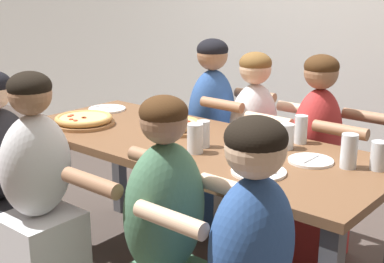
{
  "coord_description": "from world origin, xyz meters",
  "views": [
    {
      "loc": [
        1.64,
        -1.95,
        1.53
      ],
      "look_at": [
        0.0,
        0.0,
        0.81
      ],
      "focal_mm": 50.0,
      "sensor_mm": 36.0,
      "label": 1
    }
  ],
  "objects_px": {
    "drinking_glass_d": "(349,153)",
    "empty_plate_b": "(259,172)",
    "diner_far_midleft": "(212,141)",
    "pizza_board_main": "(176,126)",
    "drinking_glass_f": "(195,140)",
    "drinking_glass_a": "(203,134)",
    "drinking_glass_c": "(286,138)",
    "diner_near_midright": "(165,258)",
    "diner_near_midleft": "(39,200)",
    "pizza_board_second": "(84,120)",
    "diner_near_left": "(2,187)",
    "diner_far_center": "(253,155)",
    "drinking_glass_e": "(301,131)",
    "empty_plate_a": "(311,161)",
    "drinking_glass_b": "(379,158)",
    "diner_far_midright": "(315,169)",
    "empty_plate_c": "(107,109)"
  },
  "relations": [
    {
      "from": "drinking_glass_d",
      "to": "diner_far_midleft",
      "type": "bearing_deg",
      "value": 156.26
    },
    {
      "from": "diner_far_center",
      "to": "diner_near_left",
      "type": "height_order",
      "value": "diner_far_center"
    },
    {
      "from": "diner_far_midright",
      "to": "diner_near_left",
      "type": "relative_size",
      "value": 1.04
    },
    {
      "from": "drinking_glass_c",
      "to": "drinking_glass_a",
      "type": "bearing_deg",
      "value": -143.65
    },
    {
      "from": "empty_plate_a",
      "to": "drinking_glass_c",
      "type": "bearing_deg",
      "value": 152.16
    },
    {
      "from": "diner_near_midright",
      "to": "diner_near_left",
      "type": "xyz_separation_m",
      "value": [
        -1.14,
        -0.0,
        -0.01
      ]
    },
    {
      "from": "pizza_board_second",
      "to": "drinking_glass_d",
      "type": "relative_size",
      "value": 2.28
    },
    {
      "from": "diner_near_left",
      "to": "pizza_board_second",
      "type": "bearing_deg",
      "value": -11.83
    },
    {
      "from": "diner_near_midleft",
      "to": "pizza_board_second",
      "type": "bearing_deg",
      "value": 25.64
    },
    {
      "from": "diner_near_left",
      "to": "empty_plate_a",
      "type": "bearing_deg",
      "value": -62.32
    },
    {
      "from": "diner_near_midright",
      "to": "diner_far_center",
      "type": "distance_m",
      "value": 1.31
    },
    {
      "from": "drinking_glass_b",
      "to": "diner_far_midright",
      "type": "distance_m",
      "value": 0.72
    },
    {
      "from": "drinking_glass_d",
      "to": "drinking_glass_f",
      "type": "distance_m",
      "value": 0.68
    },
    {
      "from": "empty_plate_a",
      "to": "drinking_glass_e",
      "type": "height_order",
      "value": "drinking_glass_e"
    },
    {
      "from": "pizza_board_main",
      "to": "empty_plate_a",
      "type": "xyz_separation_m",
      "value": [
        0.8,
        0.0,
        -0.02
      ]
    },
    {
      "from": "drinking_glass_a",
      "to": "pizza_board_main",
      "type": "bearing_deg",
      "value": 155.94
    },
    {
      "from": "diner_near_midright",
      "to": "drinking_glass_c",
      "type": "bearing_deg",
      "value": -2.1
    },
    {
      "from": "drinking_glass_b",
      "to": "drinking_glass_f",
      "type": "height_order",
      "value": "drinking_glass_f"
    },
    {
      "from": "drinking_glass_c",
      "to": "drinking_glass_d",
      "type": "xyz_separation_m",
      "value": [
        0.35,
        -0.06,
        0.01
      ]
    },
    {
      "from": "empty_plate_b",
      "to": "diner_near_left",
      "type": "height_order",
      "value": "diner_near_left"
    },
    {
      "from": "empty_plate_b",
      "to": "drinking_glass_f",
      "type": "height_order",
      "value": "drinking_glass_f"
    },
    {
      "from": "pizza_board_main",
      "to": "diner_far_midright",
      "type": "relative_size",
      "value": 0.26
    },
    {
      "from": "drinking_glass_e",
      "to": "empty_plate_a",
      "type": "bearing_deg",
      "value": -51.83
    },
    {
      "from": "pizza_board_main",
      "to": "diner_far_midleft",
      "type": "distance_m",
      "value": 0.6
    },
    {
      "from": "drinking_glass_d",
      "to": "diner_near_left",
      "type": "relative_size",
      "value": 0.13
    },
    {
      "from": "empty_plate_b",
      "to": "diner_far_center",
      "type": "xyz_separation_m",
      "value": [
        -0.55,
        0.79,
        -0.25
      ]
    },
    {
      "from": "drinking_glass_e",
      "to": "diner_near_midleft",
      "type": "relative_size",
      "value": 0.12
    },
    {
      "from": "pizza_board_main",
      "to": "diner_near_left",
      "type": "bearing_deg",
      "value": -128.41
    },
    {
      "from": "pizza_board_second",
      "to": "diner_far_midright",
      "type": "bearing_deg",
      "value": 36.74
    },
    {
      "from": "pizza_board_main",
      "to": "drinking_glass_a",
      "type": "height_order",
      "value": "drinking_glass_a"
    },
    {
      "from": "empty_plate_c",
      "to": "drinking_glass_d",
      "type": "distance_m",
      "value": 1.59
    },
    {
      "from": "pizza_board_main",
      "to": "drinking_glass_c",
      "type": "relative_size",
      "value": 2.49
    },
    {
      "from": "empty_plate_c",
      "to": "drinking_glass_a",
      "type": "relative_size",
      "value": 1.75
    },
    {
      "from": "pizza_board_second",
      "to": "empty_plate_c",
      "type": "relative_size",
      "value": 1.5
    },
    {
      "from": "drinking_glass_f",
      "to": "diner_near_midright",
      "type": "xyz_separation_m",
      "value": [
        0.26,
        -0.49,
        -0.3
      ]
    },
    {
      "from": "drinking_glass_a",
      "to": "drinking_glass_c",
      "type": "height_order",
      "value": "drinking_glass_a"
    },
    {
      "from": "empty_plate_b",
      "to": "diner_far_midleft",
      "type": "relative_size",
      "value": 0.19
    },
    {
      "from": "drinking_glass_f",
      "to": "diner_far_midleft",
      "type": "distance_m",
      "value": 0.94
    },
    {
      "from": "pizza_board_main",
      "to": "diner_far_midright",
      "type": "distance_m",
      "value": 0.81
    },
    {
      "from": "drinking_glass_b",
      "to": "diner_near_midright",
      "type": "height_order",
      "value": "diner_near_midright"
    },
    {
      "from": "pizza_board_main",
      "to": "drinking_glass_f",
      "type": "height_order",
      "value": "drinking_glass_f"
    },
    {
      "from": "empty_plate_b",
      "to": "drinking_glass_a",
      "type": "xyz_separation_m",
      "value": [
        -0.4,
        0.14,
        0.06
      ]
    },
    {
      "from": "diner_near_midleft",
      "to": "diner_near_left",
      "type": "height_order",
      "value": "diner_near_midleft"
    },
    {
      "from": "empty_plate_a",
      "to": "drinking_glass_c",
      "type": "height_order",
      "value": "drinking_glass_c"
    },
    {
      "from": "empty_plate_b",
      "to": "pizza_board_main",
      "type": "bearing_deg",
      "value": 159.08
    },
    {
      "from": "drinking_glass_a",
      "to": "drinking_glass_c",
      "type": "bearing_deg",
      "value": 36.35
    },
    {
      "from": "diner_far_center",
      "to": "drinking_glass_f",
      "type": "bearing_deg",
      "value": 12.81
    },
    {
      "from": "drinking_glass_d",
      "to": "empty_plate_b",
      "type": "bearing_deg",
      "value": -130.09
    },
    {
      "from": "pizza_board_main",
      "to": "diner_far_midleft",
      "type": "relative_size",
      "value": 0.25
    },
    {
      "from": "empty_plate_b",
      "to": "diner_far_midright",
      "type": "distance_m",
      "value": 0.84
    }
  ]
}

